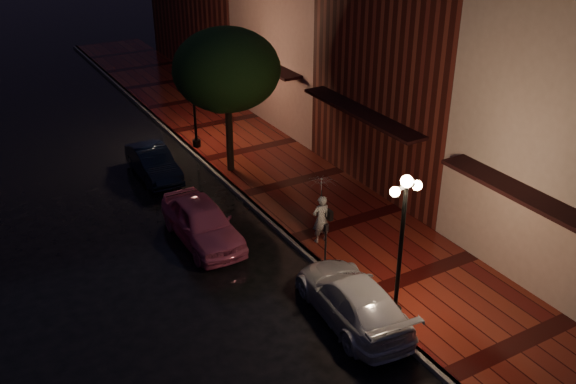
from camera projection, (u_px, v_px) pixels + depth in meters
ground at (292, 243)px, 21.45m from camera, size 120.00×120.00×0.00m
sidewalk at (347, 224)px, 22.41m from camera, size 4.50×60.00×0.15m
curb at (292, 241)px, 21.41m from camera, size 0.25×60.00×0.15m
storefront_mid at (429, 41)px, 23.62m from camera, size 5.00×8.00×11.00m
storefront_far at (314, 27)px, 30.26m from camera, size 5.00×8.00×9.00m
streetlamp_near at (401, 240)px, 16.56m from camera, size 0.96×0.36×4.31m
streetlamp_far at (193, 93)px, 27.38m from camera, size 0.96×0.36×4.31m
street_tree at (227, 72)px, 24.43m from camera, size 4.16×4.16×5.80m
pink_car at (202, 222)px, 21.24m from camera, size 1.70×4.21×1.43m
navy_car at (153, 163)px, 25.76m from camera, size 1.31×3.70×1.22m
silver_car at (352, 299)px, 17.56m from camera, size 2.25×4.64×1.30m
woman_with_umbrella at (322, 200)px, 20.54m from camera, size 0.97×0.99×2.34m
parking_meter at (326, 240)px, 19.71m from camera, size 0.14×0.11×1.37m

